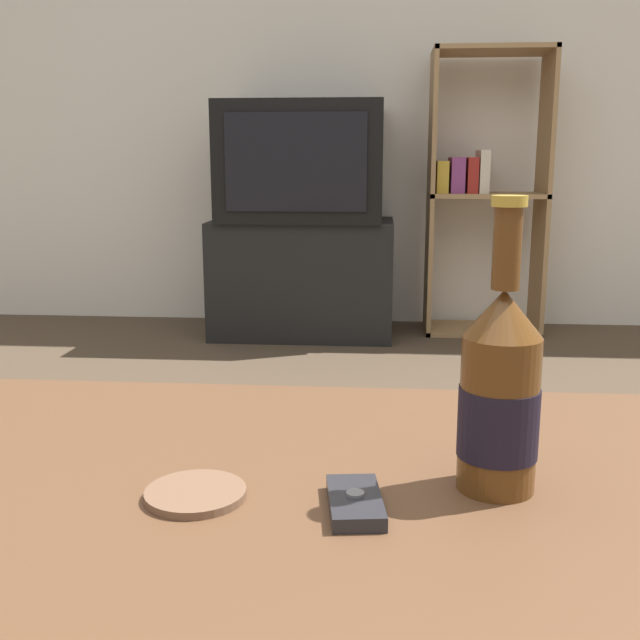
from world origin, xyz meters
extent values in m
cube|color=silver|center=(0.00, 3.02, 1.30)|extent=(8.00, 0.05, 2.60)
cube|color=brown|center=(0.00, 0.00, 0.45)|extent=(1.01, 0.71, 0.04)
cylinder|color=#492F1E|center=(0.45, 0.29, 0.22)|extent=(0.07, 0.07, 0.43)
cube|color=black|center=(-0.22, 2.71, 0.26)|extent=(0.81, 0.48, 0.52)
cube|color=black|center=(-0.22, 2.71, 0.78)|extent=(0.71, 0.53, 0.51)
cube|color=black|center=(-0.22, 2.44, 0.78)|extent=(0.58, 0.01, 0.40)
cube|color=#99754C|center=(0.35, 2.81, 0.63)|extent=(0.02, 0.30, 1.26)
cube|color=#99754C|center=(0.85, 2.81, 0.63)|extent=(0.02, 0.30, 1.26)
cube|color=#99754C|center=(0.60, 2.81, 0.01)|extent=(0.52, 0.30, 0.02)
cube|color=#99754C|center=(0.60, 2.81, 0.63)|extent=(0.52, 0.30, 0.02)
cube|color=#99754C|center=(0.60, 2.81, 1.25)|extent=(0.52, 0.30, 0.02)
cube|color=#B7932D|center=(0.40, 2.81, 0.71)|extent=(0.05, 0.21, 0.14)
cube|color=#7F3875|center=(0.47, 2.81, 0.72)|extent=(0.06, 0.21, 0.16)
cube|color=maroon|center=(0.53, 2.81, 0.72)|extent=(0.05, 0.21, 0.16)
cube|color=beige|center=(0.58, 2.81, 0.73)|extent=(0.04, 0.21, 0.19)
cylinder|color=#563314|center=(0.25, 0.04, 0.55)|extent=(0.07, 0.07, 0.15)
cylinder|color=black|center=(0.25, 0.04, 0.54)|extent=(0.08, 0.08, 0.07)
cone|color=#563314|center=(0.25, 0.04, 0.65)|extent=(0.07, 0.07, 0.04)
cylinder|color=#563314|center=(0.25, 0.04, 0.71)|extent=(0.03, 0.03, 0.08)
cylinder|color=#B79333|center=(0.25, 0.04, 0.75)|extent=(0.03, 0.03, 0.01)
cube|color=#232328|center=(0.11, -0.02, 0.48)|extent=(0.06, 0.10, 0.01)
cylinder|color=slate|center=(0.11, -0.02, 0.49)|extent=(0.02, 0.02, 0.00)
cylinder|color=brown|center=(-0.04, -0.01, 0.48)|extent=(0.10, 0.10, 0.01)
camera|label=1|loc=(0.13, -0.65, 0.78)|focal=42.00mm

